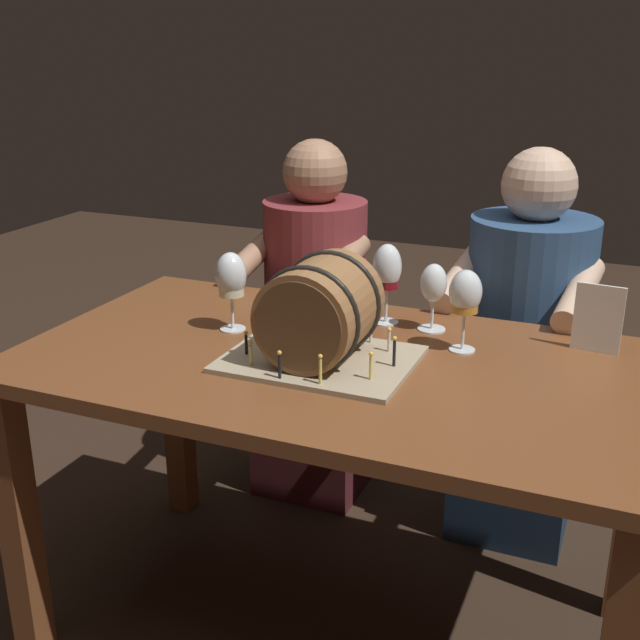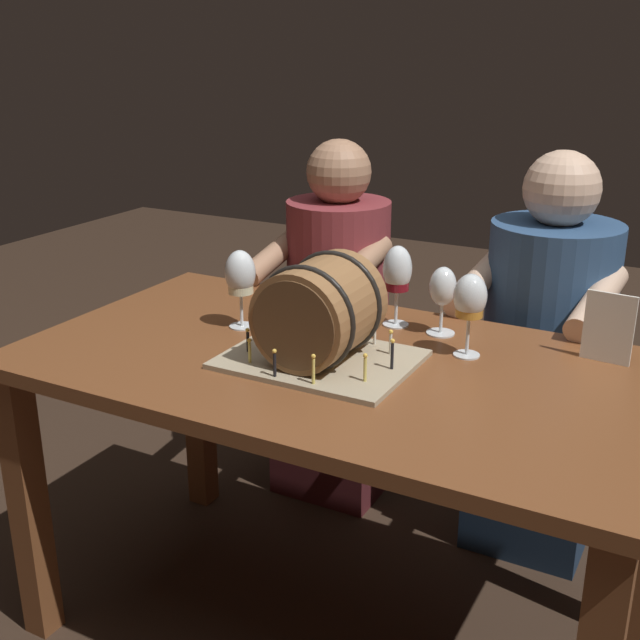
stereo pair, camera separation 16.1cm
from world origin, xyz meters
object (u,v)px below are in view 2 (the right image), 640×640
at_px(dining_table, 337,404).
at_px(wine_glass_white, 240,276).
at_px(wine_glass_red, 397,273).
at_px(barrel_cake, 320,315).
at_px(wine_glass_amber, 470,300).
at_px(wine_glass_rose, 342,273).
at_px(wine_glass_empty, 443,289).
at_px(person_seated_right, 543,371).
at_px(menu_card, 609,328).
at_px(person_seated_left, 337,339).

bearing_deg(dining_table, wine_glass_white, 166.58).
bearing_deg(wine_glass_red, barrel_cake, -100.14).
distance_m(wine_glass_amber, wine_glass_rose, 0.40).
distance_m(wine_glass_rose, wine_glass_empty, 0.28).
bearing_deg(person_seated_right, barrel_cake, -117.54).
height_order(wine_glass_white, wine_glass_red, wine_glass_red).
distance_m(wine_glass_red, menu_card, 0.51).
distance_m(dining_table, wine_glass_amber, 0.39).
height_order(barrel_cake, person_seated_right, person_seated_right).
distance_m(wine_glass_amber, person_seated_left, 0.84).
bearing_deg(wine_glass_red, wine_glass_amber, -26.60).
xyz_separation_m(wine_glass_red, wine_glass_rose, (-0.16, 0.00, -0.02)).
bearing_deg(wine_glass_white, person_seated_left, 92.25).
relative_size(wine_glass_red, wine_glass_empty, 1.21).
distance_m(wine_glass_rose, menu_card, 0.67).
xyz_separation_m(wine_glass_red, menu_card, (0.51, 0.00, -0.06)).
bearing_deg(dining_table, barrel_cake, -126.68).
bearing_deg(dining_table, wine_glass_rose, 114.98).
height_order(wine_glass_red, wine_glass_empty, wine_glass_red).
distance_m(dining_table, wine_glass_rose, 0.38).
bearing_deg(wine_glass_amber, menu_card, 22.21).
bearing_deg(person_seated_right, wine_glass_amber, -98.88).
bearing_deg(wine_glass_amber, dining_table, -148.18).
bearing_deg(person_seated_left, wine_glass_red, -46.46).
distance_m(barrel_cake, menu_card, 0.64).
relative_size(wine_glass_empty, person_seated_right, 0.15).
bearing_deg(wine_glass_amber, wine_glass_empty, 133.68).
xyz_separation_m(wine_glass_empty, person_seated_right, (0.18, 0.38, -0.32)).
xyz_separation_m(barrel_cake, wine_glass_rose, (-0.10, 0.31, 0.00)).
distance_m(person_seated_left, person_seated_right, 0.66).
relative_size(wine_glass_amber, person_seated_left, 0.17).
xyz_separation_m(wine_glass_amber, wine_glass_rose, (-0.38, 0.12, -0.02)).
height_order(wine_glass_rose, person_seated_left, person_seated_left).
height_order(wine_glass_white, menu_card, wine_glass_white).
height_order(dining_table, wine_glass_rose, wine_glass_rose).
bearing_deg(barrel_cake, menu_card, 28.65).
xyz_separation_m(wine_glass_amber, person_seated_right, (0.08, 0.49, -0.34)).
height_order(wine_glass_amber, person_seated_left, person_seated_left).
relative_size(wine_glass_red, wine_glass_rose, 1.20).
height_order(wine_glass_amber, wine_glass_empty, wine_glass_amber).
xyz_separation_m(barrel_cake, wine_glass_red, (0.05, 0.30, 0.03)).
height_order(dining_table, wine_glass_red, wine_glass_red).
height_order(barrel_cake, wine_glass_empty, barrel_cake).
bearing_deg(menu_card, wine_glass_red, -174.21).
height_order(wine_glass_amber, wine_glass_red, wine_glass_red).
relative_size(wine_glass_rose, wine_glass_empty, 1.01).
height_order(wine_glass_rose, person_seated_right, person_seated_right).
bearing_deg(wine_glass_red, wine_glass_rose, 178.88).
distance_m(wine_glass_empty, person_seated_left, 0.70).
relative_size(wine_glass_amber, wine_glass_white, 0.98).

